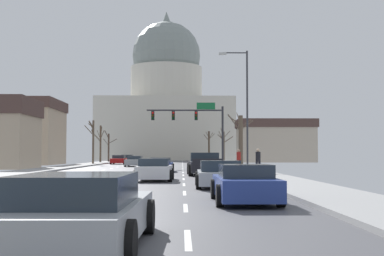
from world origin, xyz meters
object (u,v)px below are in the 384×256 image
(street_lamp_right, at_px, (244,101))
(sedan_near_04, at_px, (219,175))
(sedan_oncoming_00, at_px, (135,161))
(sedan_oncoming_01, at_px, (119,160))
(sedan_near_06, at_px, (80,213))
(pedestrian_00, at_px, (239,159))
(sedan_near_00, at_px, (199,163))
(sedan_oncoming_02, at_px, (127,159))
(sedan_near_01, at_px, (161,165))
(pickup_truck_near_02, at_px, (205,165))
(signal_gantry, at_px, (195,120))
(sedan_near_05, at_px, (245,185))
(sedan_near_03, at_px, (155,170))
(pedestrian_01, at_px, (258,160))

(street_lamp_right, distance_m, sedan_near_04, 15.81)
(sedan_oncoming_00, xyz_separation_m, sedan_oncoming_01, (-3.26, 12.23, 0.01))
(sedan_near_06, bearing_deg, pedestrian_00, 79.24)
(sedan_near_00, height_order, sedan_oncoming_01, same)
(sedan_oncoming_01, distance_m, sedan_oncoming_02, 9.66)
(sedan_near_01, relative_size, pickup_truck_near_02, 0.84)
(pickup_truck_near_02, height_order, pedestrian_00, pedestrian_00)
(signal_gantry, height_order, pickup_truck_near_02, signal_gantry)
(sedan_near_05, height_order, sedan_oncoming_01, sedan_oncoming_01)
(sedan_near_03, xyz_separation_m, pedestrian_01, (6.67, 6.64, 0.50))
(sedan_near_03, bearing_deg, signal_gantry, 83.40)
(sedan_near_04, xyz_separation_m, sedan_oncoming_01, (-10.23, 47.65, 0.03))
(sedan_near_06, relative_size, sedan_oncoming_02, 1.00)
(pedestrian_01, bearing_deg, sedan_near_00, 104.71)
(signal_gantry, xyz_separation_m, street_lamp_right, (3.21, -15.22, 0.46))
(sedan_near_03, relative_size, sedan_near_04, 0.98)
(sedan_near_04, bearing_deg, sedan_near_03, 119.59)
(sedan_near_01, relative_size, sedan_near_06, 0.96)
(sedan_near_00, xyz_separation_m, sedan_oncoming_02, (-10.07, 31.60, 0.01))
(sedan_oncoming_02, bearing_deg, sedan_near_01, -79.97)
(sedan_oncoming_02, relative_size, pedestrian_01, 2.82)
(sedan_near_00, xyz_separation_m, sedan_near_03, (-3.12, -20.17, 0.00))
(signal_gantry, distance_m, sedan_oncoming_00, 9.60)
(pedestrian_00, height_order, pedestrian_01, pedestrian_01)
(street_lamp_right, height_order, sedan_near_06, street_lamp_right)
(sedan_oncoming_00, xyz_separation_m, sedan_oncoming_02, (-3.12, 21.88, 0.02))
(sedan_oncoming_02, bearing_deg, sedan_near_03, -82.36)
(pedestrian_00, bearing_deg, sedan_near_03, -116.44)
(sedan_near_04, xyz_separation_m, pedestrian_01, (3.53, 12.18, 0.52))
(signal_gantry, height_order, pedestrian_00, signal_gantry)
(sedan_near_04, xyz_separation_m, sedan_near_06, (-3.28, -14.51, 0.02))
(sedan_near_04, bearing_deg, sedan_near_06, -102.75)
(pedestrian_01, bearing_deg, sedan_oncoming_00, 114.30)
(sedan_oncoming_01, distance_m, pedestrian_01, 38.05)
(sedan_oncoming_01, bearing_deg, sedan_near_00, -65.07)
(sedan_near_00, bearing_deg, sedan_oncoming_00, 125.55)
(signal_gantry, height_order, sedan_oncoming_01, signal_gantry)
(street_lamp_right, bearing_deg, pedestrian_01, -76.38)
(sedan_near_05, distance_m, sedan_oncoming_02, 65.17)
(street_lamp_right, distance_m, pedestrian_01, 5.03)
(sedan_oncoming_00, bearing_deg, sedan_near_06, -85.78)
(street_lamp_right, relative_size, pedestrian_00, 5.35)
(sedan_near_05, xyz_separation_m, sedan_oncoming_02, (-10.35, 64.34, 0.03))
(street_lamp_right, relative_size, pedestrian_01, 5.33)
(sedan_oncoming_00, relative_size, sedan_oncoming_01, 1.03)
(sedan_oncoming_02, bearing_deg, sedan_oncoming_01, -90.80)
(sedan_near_01, distance_m, sedan_near_04, 19.41)
(pedestrian_00, bearing_deg, signal_gantry, 103.94)
(sedan_near_04, height_order, sedan_oncoming_01, sedan_oncoming_01)
(sedan_near_06, relative_size, sedan_oncoming_00, 1.01)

